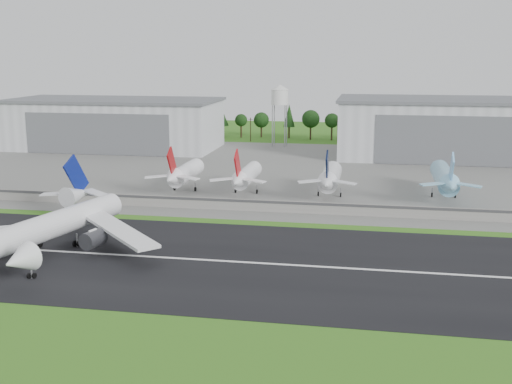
% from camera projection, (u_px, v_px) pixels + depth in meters
% --- Properties ---
extents(ground, '(600.00, 600.00, 0.00)m').
position_uv_depth(ground, '(172.00, 274.00, 130.13)').
color(ground, '#246B19').
rests_on(ground, ground).
extents(runway, '(320.00, 60.00, 0.10)m').
position_uv_depth(runway, '(186.00, 259.00, 139.73)').
color(runway, black).
rests_on(runway, ground).
extents(runway_centerline, '(220.00, 1.00, 0.02)m').
position_uv_depth(runway_centerline, '(186.00, 259.00, 139.72)').
color(runway_centerline, white).
rests_on(runway_centerline, runway).
extents(apron, '(320.00, 150.00, 0.10)m').
position_uv_depth(apron, '(268.00, 170.00, 245.46)').
color(apron, slate).
rests_on(apron, ground).
extents(blast_fence, '(240.00, 0.61, 3.50)m').
position_uv_depth(blast_fence, '(231.00, 204.00, 182.60)').
color(blast_fence, gray).
rests_on(blast_fence, ground).
extents(hangar_west, '(97.00, 44.00, 23.20)m').
position_uv_depth(hangar_west, '(115.00, 124.00, 300.27)').
color(hangar_west, silver).
rests_on(hangar_west, ground).
extents(hangar_east, '(102.00, 47.00, 25.20)m').
position_uv_depth(hangar_east, '(459.00, 128.00, 272.76)').
color(hangar_east, silver).
rests_on(hangar_east, ground).
extents(water_tower, '(8.40, 8.40, 29.40)m').
position_uv_depth(water_tower, '(280.00, 95.00, 303.62)').
color(water_tower, '#99999E').
rests_on(water_tower, ground).
extents(utility_poles, '(230.00, 3.00, 12.00)m').
position_uv_depth(utility_poles, '(293.00, 142.00, 322.37)').
color(utility_poles, black).
rests_on(utility_poles, ground).
extents(treeline, '(320.00, 16.00, 22.00)m').
position_uv_depth(treeline, '(297.00, 139.00, 336.79)').
color(treeline, black).
rests_on(treeline, ground).
extents(main_airliner, '(55.67, 58.67, 18.17)m').
position_uv_depth(main_airliner, '(53.00, 231.00, 143.71)').
color(main_airliner, white).
rests_on(main_airliner, runway).
extents(parked_jet_red_a, '(7.36, 31.29, 16.61)m').
position_uv_depth(parked_jet_red_a, '(183.00, 173.00, 206.00)').
color(parked_jet_red_a, white).
rests_on(parked_jet_red_a, ground).
extents(parked_jet_red_b, '(7.36, 31.29, 16.44)m').
position_uv_depth(parked_jet_red_b, '(245.00, 176.00, 202.43)').
color(parked_jet_red_b, white).
rests_on(parked_jet_red_b, ground).
extents(parked_jet_navy, '(7.36, 31.29, 16.83)m').
position_uv_depth(parked_jet_navy, '(330.00, 178.00, 197.73)').
color(parked_jet_navy, white).
rests_on(parked_jet_navy, ground).
extents(parked_jet_skyblue, '(7.36, 37.29, 16.91)m').
position_uv_depth(parked_jet_skyblue, '(445.00, 179.00, 196.38)').
color(parked_jet_skyblue, '#84C4E4').
rests_on(parked_jet_skyblue, ground).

